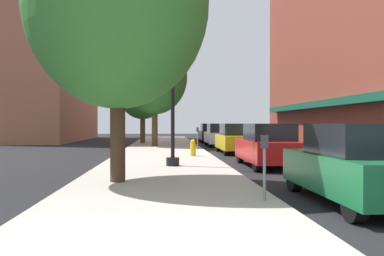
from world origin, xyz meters
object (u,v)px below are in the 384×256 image
Objects in this scene: lamppost at (173,81)px; car_black at (210,133)px; fire_hydrant at (193,148)px; tree_mid at (155,77)px; tree_near at (143,90)px; car_green at (356,165)px; parking_meter_near at (198,135)px; car_red at (268,146)px; car_white at (219,135)px; parking_meter_far at (264,159)px; car_yellow at (236,139)px; tree_far at (117,4)px.

car_black is (3.65, 20.62, -2.39)m from lamppost.
tree_mid reaches higher than fire_hydrant.
fire_hydrant is 0.12× the size of tree_near.
tree_near is at bearing 96.50° from lamppost.
parking_meter_near is at bearing 96.62° from car_green.
car_red reaches higher than fire_hydrant.
fire_hydrant is 10.55m from car_white.
fire_hydrant is 0.18× the size of car_green.
tree_mid is at bearing 94.22° from lamppost.
car_white is (1.95, 21.63, -0.14)m from parking_meter_far.
parking_meter_far is 0.30× the size of car_green.
car_black is at bearing 25.24° from tree_near.
tree_near reaches higher than lamppost.
fire_hydrant is at bearing 76.80° from lamppost.
lamppost is at bearing -85.78° from tree_mid.
car_black is (0.00, 5.91, 0.00)m from car_white.
tree_mid is 8.24m from car_yellow.
car_yellow is (4.62, -5.52, -4.01)m from tree_mid.
car_white is at bearing 84.85° from parking_meter_far.
car_black is at bearing 89.96° from car_green.
tree_near is at bearing 120.83° from car_yellow.
fire_hydrant is at bearing -99.87° from car_black.
fire_hydrant is 0.60× the size of parking_meter_near.
lamppost reaches higher than car_green.
tree_mid is (-0.97, 13.17, 1.62)m from lamppost.
parking_meter_far is (0.00, -16.80, 0.00)m from parking_meter_near.
lamppost reaches higher than parking_meter_near.
tree_near is 7.20m from car_black.
tree_mid reaches higher than car_yellow.
fire_hydrant is at bearing -96.84° from parking_meter_near.
car_red is at bearing -90.73° from car_black.
car_black reaches higher than parking_meter_far.
car_white is at bearing -29.54° from tree_near.
tree_near is at bearing 148.57° from car_white.
car_yellow reaches higher than parking_meter_far.
car_green is (5.69, -24.74, -3.50)m from tree_near.
car_green is 7.25m from car_red.
tree_far is (-3.23, -13.89, 3.87)m from parking_meter_near.
lamppost is 4.59m from tree_far.
tree_near is at bearing 102.91° from car_green.
car_white reaches higher than parking_meter_near.
car_yellow is 12.97m from car_black.
car_white is (4.62, 1.54, -4.01)m from tree_mid.
lamppost is 21.07m from car_black.
lamppost is 15.34m from car_white.
car_yellow is at bearing -61.04° from tree_near.
parking_meter_far is at bearing -97.04° from car_white.
car_yellow is 7.06m from car_white.
car_yellow reaches higher than parking_meter_near.
fire_hydrant is 9.90m from tree_mid.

